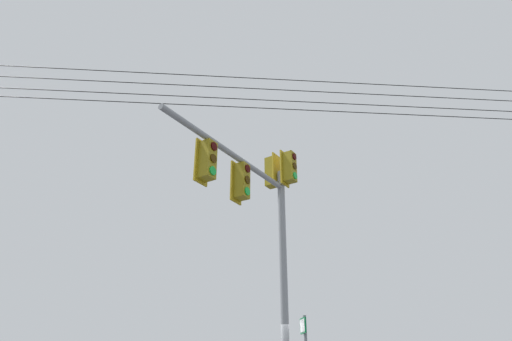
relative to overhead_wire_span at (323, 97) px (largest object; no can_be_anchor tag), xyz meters
name	(u,v)px	position (x,y,z in m)	size (l,w,h in m)	color
signal_mast_assembly	(262,210)	(-2.03, 0.77, -4.18)	(4.95, 1.44, 7.24)	gray
overhead_wire_span	(323,97)	(0.00, 0.00, 0.00)	(23.53, 20.78, 1.26)	black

